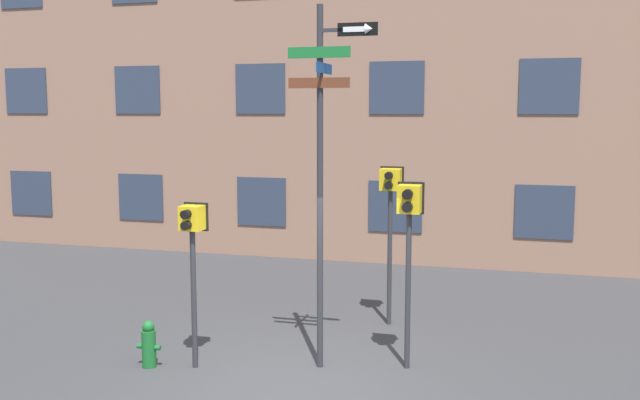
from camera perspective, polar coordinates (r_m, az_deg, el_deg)
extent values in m
plane|color=#38383A|center=(9.94, -2.33, -14.81)|extent=(60.00, 60.00, 0.00)
cube|color=#2D384C|center=(21.50, -22.10, 0.51)|extent=(1.30, 0.03, 1.23)
cube|color=#2D384C|center=(19.59, -14.15, 0.22)|extent=(1.30, 0.03, 1.23)
cube|color=#2D384C|center=(18.13, -4.71, -0.13)|extent=(1.30, 0.03, 1.23)
cube|color=#2D384C|center=(17.23, 6.03, -0.53)|extent=(1.30, 0.03, 1.23)
cube|color=#2D384C|center=(17.00, 17.49, -0.93)|extent=(1.30, 0.03, 1.23)
cube|color=#2D384C|center=(21.38, -22.46, 8.07)|extent=(1.30, 0.03, 1.23)
cube|color=#2D384C|center=(19.46, -14.41, 8.53)|extent=(1.30, 0.03, 1.23)
cube|color=#2D384C|center=(17.99, -4.81, 8.85)|extent=(1.30, 0.03, 1.23)
cube|color=#2D384C|center=(17.09, 6.16, 8.93)|extent=(1.30, 0.03, 1.23)
cube|color=#2D384C|center=(16.85, 17.86, 8.65)|extent=(1.30, 0.03, 1.23)
cylinder|color=#2D2D33|center=(10.09, 0.00, 0.71)|extent=(0.09, 0.09, 5.17)
cube|color=#2D2D33|center=(10.02, 1.51, 13.45)|extent=(0.53, 0.05, 0.05)
cube|color=#196B2D|center=(10.00, -0.10, 11.73)|extent=(0.89, 0.02, 0.15)
cube|color=#14478C|center=(10.03, 0.34, 10.50)|extent=(0.02, 0.77, 0.14)
cube|color=brown|center=(9.98, -0.10, 9.35)|extent=(0.88, 0.02, 0.14)
cube|color=black|center=(9.94, 3.03, 13.49)|extent=(0.56, 0.02, 0.18)
cube|color=white|center=(9.94, 2.78, 13.49)|extent=(0.32, 0.01, 0.07)
cone|color=white|center=(9.89, 3.94, 13.51)|extent=(0.10, 0.14, 0.14)
cylinder|color=#2D2D33|center=(10.52, -10.06, -7.84)|extent=(0.08, 0.08, 2.03)
cube|color=gold|center=(10.28, -10.21, -1.42)|extent=(0.31, 0.26, 0.35)
cube|color=black|center=(10.41, -9.87, -1.31)|extent=(0.37, 0.02, 0.41)
cylinder|color=black|center=(10.10, -10.69, -1.13)|extent=(0.12, 0.12, 0.12)
cylinder|color=black|center=(10.13, -10.67, -2.01)|extent=(0.12, 0.12, 0.12)
cylinder|color=orange|center=(10.15, -10.55, -1.09)|extent=(0.10, 0.01, 0.10)
cylinder|color=#2D2D33|center=(10.39, 7.05, -7.27)|extent=(0.08, 0.08, 2.28)
cube|color=gold|center=(10.14, 7.17, 0.07)|extent=(0.32, 0.26, 0.40)
cube|color=black|center=(10.27, 7.29, 0.17)|extent=(0.38, 0.02, 0.46)
cylinder|color=black|center=(9.94, 7.01, 0.46)|extent=(0.14, 0.12, 0.14)
cylinder|color=black|center=(9.96, 7.00, -0.57)|extent=(0.14, 0.12, 0.14)
cylinder|color=silver|center=(9.99, 7.06, 0.49)|extent=(0.11, 0.01, 0.11)
cylinder|color=#2D2D33|center=(12.44, 5.59, -4.63)|extent=(0.08, 0.08, 2.36)
cube|color=gold|center=(12.23, 5.67, 1.65)|extent=(0.35, 0.26, 0.37)
cube|color=black|center=(12.37, 5.79, 1.71)|extent=(0.41, 0.02, 0.43)
cylinder|color=black|center=(12.04, 5.52, 1.96)|extent=(0.13, 0.12, 0.13)
cylinder|color=black|center=(12.05, 5.51, 1.17)|extent=(0.13, 0.12, 0.13)
cylinder|color=silver|center=(12.09, 5.56, 1.98)|extent=(0.10, 0.01, 0.10)
cylinder|color=#196028|center=(10.89, -13.53, -11.49)|extent=(0.21, 0.21, 0.55)
sphere|color=#196028|center=(10.79, -13.58, -9.83)|extent=(0.18, 0.18, 0.18)
cylinder|color=#196028|center=(10.95, -14.20, -11.26)|extent=(0.08, 0.07, 0.07)
cylinder|color=#196028|center=(10.81, -12.85, -11.45)|extent=(0.08, 0.07, 0.07)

